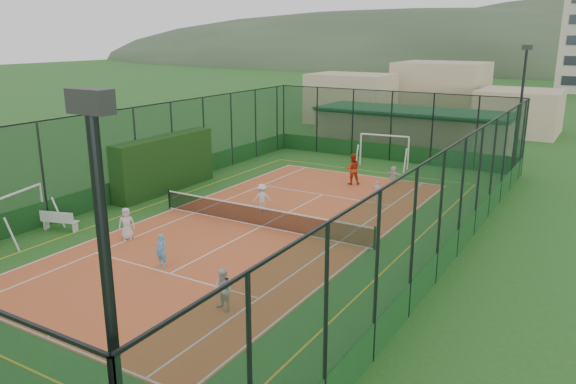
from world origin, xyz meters
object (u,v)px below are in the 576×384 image
(floodlight_ne, at_px, (520,113))
(child_near_mid, at_px, (161,251))
(futsal_goal_near, at_px, (20,215))
(child_near_left, at_px, (127,224))
(child_far_back, at_px, (393,175))
(child_far_left, at_px, (262,198))
(white_bench, at_px, (60,220))
(child_near_right, at_px, (223,290))
(futsal_goal_far, at_px, (384,151))
(coach, at_px, (352,169))
(child_far_right, at_px, (377,192))
(clubhouse, at_px, (413,129))

(floodlight_ne, height_order, child_near_mid, floodlight_ne)
(futsal_goal_near, height_order, child_near_left, futsal_goal_near)
(floodlight_ne, xyz_separation_m, child_far_back, (-5.95, -5.96, -3.54))
(child_far_back, bearing_deg, child_far_left, 69.43)
(white_bench, distance_m, child_near_right, 11.66)
(child_far_back, bearing_deg, futsal_goal_far, -57.30)
(child_near_left, distance_m, coach, 14.68)
(futsal_goal_far, bearing_deg, floodlight_ne, 5.67)
(coach, bearing_deg, child_far_left, 44.45)
(futsal_goal_far, xyz_separation_m, child_near_left, (-4.62, -19.24, -0.37))
(child_far_right, bearing_deg, futsal_goal_far, -65.78)
(floodlight_ne, bearing_deg, child_near_left, -121.25)
(child_near_left, height_order, coach, coach)
(floodlight_ne, distance_m, futsal_goal_far, 8.91)
(white_bench, xyz_separation_m, child_far_back, (10.45, 15.87, 0.10))
(clubhouse, bearing_deg, floodlight_ne, -32.12)
(futsal_goal_near, relative_size, child_near_mid, 2.41)
(white_bench, relative_size, coach, 0.91)
(child_near_right, distance_m, child_far_left, 10.94)
(futsal_goal_near, bearing_deg, coach, -45.68)
(child_near_mid, height_order, child_near_right, child_near_right)
(child_near_left, height_order, child_far_back, child_near_left)
(child_near_left, xyz_separation_m, child_far_back, (6.85, 15.14, -0.15))
(futsal_goal_far, distance_m, coach, 5.33)
(futsal_goal_far, relative_size, child_near_mid, 2.58)
(clubhouse, bearing_deg, child_far_back, -76.87)
(child_near_right, distance_m, coach, 17.42)
(child_near_left, height_order, child_far_left, child_near_left)
(child_near_left, bearing_deg, futsal_goal_far, 34.06)
(white_bench, relative_size, child_far_right, 1.43)
(child_far_back, relative_size, coach, 0.60)
(futsal_goal_far, xyz_separation_m, child_far_right, (2.86, -8.23, -0.49))
(child_far_right, bearing_deg, child_near_left, 60.83)
(floodlight_ne, relative_size, white_bench, 4.73)
(floodlight_ne, distance_m, white_bench, 27.54)
(futsal_goal_near, xyz_separation_m, child_far_right, (11.87, 13.20, -0.42))
(child_far_left, height_order, child_far_right, child_far_left)
(floodlight_ne, height_order, white_bench, floodlight_ne)
(child_near_right, bearing_deg, futsal_goal_far, 111.77)
(clubhouse, xyz_separation_m, child_far_back, (2.65, -11.36, -0.99))
(futsal_goal_near, distance_m, child_near_left, 4.91)
(child_far_right, bearing_deg, child_near_mid, 77.30)
(clubhouse, height_order, white_bench, clubhouse)
(white_bench, xyz_separation_m, child_near_left, (3.60, 0.73, 0.25))
(child_near_mid, distance_m, child_far_back, 16.99)
(floodlight_ne, height_order, child_far_left, floodlight_ne)
(child_far_right, relative_size, coach, 0.63)
(white_bench, xyz_separation_m, child_far_left, (6.50, 7.28, 0.24))
(child_near_left, xyz_separation_m, child_far_right, (7.49, 11.01, -0.12))
(child_near_right, relative_size, child_far_left, 1.02)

